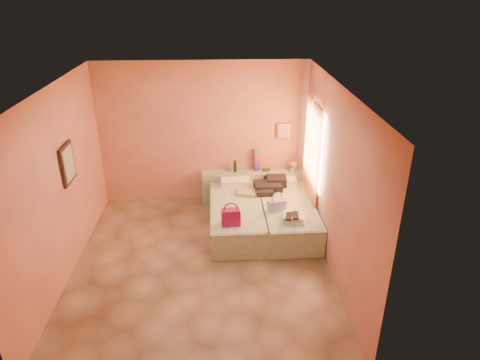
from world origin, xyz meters
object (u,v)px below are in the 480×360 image
at_px(bed_right, 287,215).
at_px(water_bottle, 235,166).
at_px(towel_stack, 295,218).
at_px(bed_left, 237,216).
at_px(magenta_handbag, 231,217).
at_px(headboard_ledge, 253,186).
at_px(flower_vase, 293,166).
at_px(green_book, 266,170).
at_px(blue_handbag, 277,205).

xyz_separation_m(bed_right, water_bottle, (-0.89, 1.08, 0.51)).
height_order(water_bottle, towel_stack, water_bottle).
bearing_deg(bed_left, bed_right, -0.91).
bearing_deg(towel_stack, magenta_handbag, -175.85).
bearing_deg(headboard_ledge, flower_vase, -2.71).
relative_size(headboard_ledge, magenta_handbag, 6.72).
xyz_separation_m(bed_right, green_book, (-0.27, 1.10, 0.41)).
bearing_deg(magenta_handbag, green_book, 62.50).
xyz_separation_m(bed_right, towel_stack, (0.02, -0.63, 0.30)).
bearing_deg(bed_right, magenta_handbag, -146.44).
distance_m(magenta_handbag, towel_stack, 1.06).
relative_size(headboard_ledge, bed_left, 1.02).
distance_m(flower_vase, blue_handbag, 1.39).
xyz_separation_m(bed_left, bed_right, (0.90, 0.00, 0.00)).
height_order(bed_right, blue_handbag, blue_handbag).
relative_size(bed_left, bed_right, 1.00).
distance_m(water_bottle, towel_stack, 1.95).
bearing_deg(bed_left, blue_handbag, -23.39).
height_order(flower_vase, blue_handbag, flower_vase).
bearing_deg(water_bottle, blue_handbag, -64.06).
xyz_separation_m(flower_vase, towel_stack, (-0.23, -1.64, -0.22)).
bearing_deg(headboard_ledge, water_bottle, 175.35).
bearing_deg(bed_right, water_bottle, 128.56).
bearing_deg(magenta_handbag, towel_stack, -0.56).
bearing_deg(blue_handbag, magenta_handbag, -165.95).
distance_m(bed_right, towel_stack, 0.70).
xyz_separation_m(magenta_handbag, blue_handbag, (0.80, 0.43, -0.04)).
distance_m(bed_right, green_book, 1.20).
relative_size(water_bottle, towel_stack, 0.64).
distance_m(green_book, blue_handbag, 1.38).
height_order(green_book, blue_handbag, blue_handbag).
height_order(headboard_ledge, towel_stack, headboard_ledge).
relative_size(flower_vase, blue_handbag, 0.81).
height_order(flower_vase, towel_stack, flower_vase).
bearing_deg(flower_vase, magenta_handbag, -126.73).
bearing_deg(magenta_handbag, flower_vase, 48.55).
height_order(headboard_ledge, blue_handbag, blue_handbag).
bearing_deg(bed_right, flower_vase, 74.93).
relative_size(bed_right, flower_vase, 8.07).
bearing_deg(towel_stack, bed_left, 145.81).
height_order(bed_left, blue_handbag, blue_handbag).
height_order(green_book, towel_stack, green_book).
bearing_deg(blue_handbag, towel_stack, -68.23).
distance_m(headboard_ledge, green_book, 0.43).
relative_size(headboard_ledge, blue_handbag, 6.68).
distance_m(headboard_ledge, magenta_handbag, 1.85).
xyz_separation_m(magenta_handbag, towel_stack, (1.05, 0.08, -0.09)).
distance_m(headboard_ledge, blue_handbag, 1.39).
relative_size(green_book, flower_vase, 0.65).
xyz_separation_m(flower_vase, magenta_handbag, (-1.28, -1.72, -0.13)).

